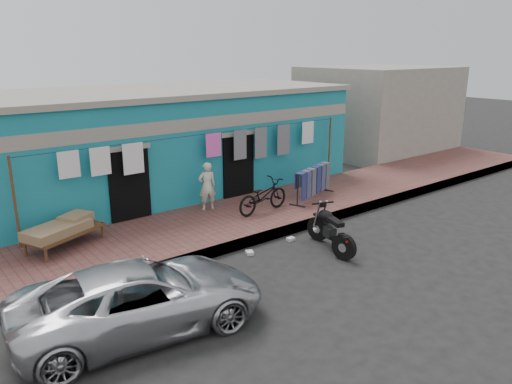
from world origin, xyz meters
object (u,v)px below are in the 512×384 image
object	(u,v)px
car	(141,297)
bicycle	(263,192)
seated_person	(207,186)
motorcycle	(331,229)
charpoy	(65,233)
jeans_rack	(313,182)

from	to	relation	value
car	bicycle	bearing A→B (deg)	-51.04
seated_person	bicycle	size ratio (longest dim) A/B	0.78
seated_person	motorcycle	xyz separation A→B (m)	(0.99, -3.71, -0.40)
bicycle	car	bearing A→B (deg)	115.79
car	seated_person	bearing A→B (deg)	-35.91
motorcycle	charpoy	bearing A→B (deg)	164.05
bicycle	charpoy	size ratio (longest dim) A/B	0.85
bicycle	jeans_rack	xyz separation A→B (m)	(2.00, 0.09, -0.07)
jeans_rack	car	bearing A→B (deg)	-156.32
seated_person	charpoy	size ratio (longest dim) A/B	0.66
seated_person	charpoy	bearing A→B (deg)	18.75
bicycle	motorcycle	world-z (taller)	bicycle
motorcycle	seated_person	bearing A→B (deg)	123.74
bicycle	charpoy	world-z (taller)	bicycle
motorcycle	car	bearing A→B (deg)	-156.36
car	bicycle	xyz separation A→B (m)	(5.10, 3.02, 0.21)
charpoy	jeans_rack	world-z (taller)	jeans_rack
jeans_rack	charpoy	bearing A→B (deg)	173.80
car	seated_person	xyz separation A→B (m)	(4.03, 4.14, 0.32)
jeans_rack	motorcycle	bearing A→B (deg)	-127.72
seated_person	jeans_rack	world-z (taller)	seated_person
motorcycle	bicycle	bearing A→B (deg)	107.13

